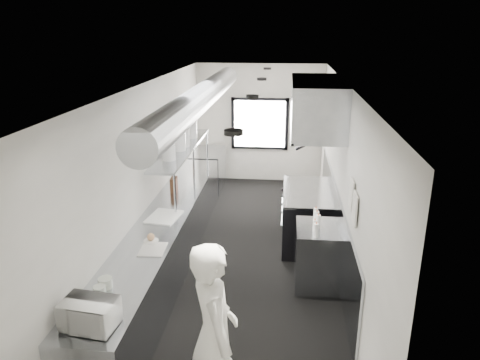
% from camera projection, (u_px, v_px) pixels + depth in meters
% --- Properties ---
extents(floor, '(3.00, 8.00, 0.01)m').
position_uv_depth(floor, '(244.00, 256.00, 7.45)').
color(floor, black).
rests_on(floor, ground).
extents(ceiling, '(3.00, 8.00, 0.01)m').
position_uv_depth(ceiling, '(244.00, 84.00, 6.55)').
color(ceiling, silver).
rests_on(ceiling, wall_back).
extents(wall_back, '(3.00, 0.02, 2.80)m').
position_uv_depth(wall_back, '(260.00, 124.00, 10.77)').
color(wall_back, silver).
rests_on(wall_back, floor).
extents(wall_front, '(3.00, 0.02, 2.80)m').
position_uv_depth(wall_front, '(190.00, 350.00, 3.23)').
color(wall_front, silver).
rests_on(wall_front, floor).
extents(wall_left, '(0.02, 8.00, 2.80)m').
position_uv_depth(wall_left, '(149.00, 173.00, 7.15)').
color(wall_left, silver).
rests_on(wall_left, floor).
extents(wall_right, '(0.02, 8.00, 2.80)m').
position_uv_depth(wall_right, '(342.00, 179.00, 6.85)').
color(wall_right, silver).
rests_on(wall_right, floor).
extents(wall_cladding, '(0.03, 5.50, 1.10)m').
position_uv_depth(wall_cladding, '(335.00, 222.00, 7.41)').
color(wall_cladding, '#9AA1A8').
rests_on(wall_cladding, wall_right).
extents(hvac_duct, '(0.40, 6.40, 0.40)m').
position_uv_depth(hvac_duct, '(202.00, 97.00, 7.08)').
color(hvac_duct, '#9A9EA3').
rests_on(hvac_duct, ceiling).
extents(service_window, '(1.36, 0.05, 1.25)m').
position_uv_depth(service_window, '(260.00, 124.00, 10.74)').
color(service_window, white).
rests_on(service_window, wall_back).
extents(exhaust_hood, '(0.81, 2.20, 0.88)m').
position_uv_depth(exhaust_hood, '(316.00, 106.00, 7.23)').
color(exhaust_hood, '#9AA1A8').
rests_on(exhaust_hood, ceiling).
extents(prep_counter, '(0.70, 6.00, 0.90)m').
position_uv_depth(prep_counter, '(166.00, 242.00, 6.95)').
color(prep_counter, '#9AA1A8').
rests_on(prep_counter, floor).
extents(pass_shelf, '(0.45, 3.00, 0.68)m').
position_uv_depth(pass_shelf, '(182.00, 149.00, 8.02)').
color(pass_shelf, '#9AA1A8').
rests_on(pass_shelf, prep_counter).
extents(range, '(0.88, 1.60, 0.94)m').
position_uv_depth(range, '(307.00, 216.00, 7.86)').
color(range, black).
rests_on(range, floor).
extents(bottle_station, '(0.65, 0.80, 0.90)m').
position_uv_depth(bottle_station, '(318.00, 256.00, 6.54)').
color(bottle_station, '#9AA1A8').
rests_on(bottle_station, floor).
extents(far_work_table, '(0.70, 1.20, 0.90)m').
position_uv_depth(far_work_table, '(207.00, 170.00, 10.43)').
color(far_work_table, '#9AA1A8').
rests_on(far_work_table, floor).
extents(notice_sheet_a, '(0.02, 0.28, 0.38)m').
position_uv_depth(notice_sheet_a, '(351.00, 194.00, 5.66)').
color(notice_sheet_a, silver).
rests_on(notice_sheet_a, wall_right).
extents(notice_sheet_b, '(0.02, 0.28, 0.38)m').
position_uv_depth(notice_sheet_b, '(355.00, 209.00, 5.35)').
color(notice_sheet_b, silver).
rests_on(notice_sheet_b, wall_right).
extents(line_cook, '(0.66, 0.79, 1.85)m').
position_uv_depth(line_cook, '(214.00, 334.00, 4.13)').
color(line_cook, white).
rests_on(line_cook, floor).
extents(microwave, '(0.50, 0.41, 0.28)m').
position_uv_depth(microwave, '(89.00, 314.00, 4.24)').
color(microwave, white).
rests_on(microwave, prep_counter).
extents(deli_tub_a, '(0.16, 0.16, 0.11)m').
position_uv_depth(deli_tub_a, '(105.00, 283.00, 4.91)').
color(deli_tub_a, '#B4BCAE').
rests_on(deli_tub_a, prep_counter).
extents(deli_tub_b, '(0.14, 0.14, 0.09)m').
position_uv_depth(deli_tub_b, '(99.00, 290.00, 4.78)').
color(deli_tub_b, '#B4BCAE').
rests_on(deli_tub_b, prep_counter).
extents(newspaper, '(0.34, 0.41, 0.01)m').
position_uv_depth(newspaper, '(153.00, 249.00, 5.76)').
color(newspaper, silver).
rests_on(newspaper, prep_counter).
extents(small_plate, '(0.26, 0.26, 0.02)m').
position_uv_depth(small_plate, '(151.00, 241.00, 5.97)').
color(small_plate, silver).
rests_on(small_plate, prep_counter).
extents(pastry, '(0.10, 0.10, 0.10)m').
position_uv_depth(pastry, '(151.00, 237.00, 5.95)').
color(pastry, tan).
rests_on(pastry, small_plate).
extents(cutting_board, '(0.50, 0.62, 0.02)m').
position_uv_depth(cutting_board, '(164.00, 217.00, 6.73)').
color(cutting_board, silver).
rests_on(cutting_board, prep_counter).
extents(knife_block, '(0.12, 0.23, 0.24)m').
position_uv_depth(knife_block, '(174.00, 185.00, 7.76)').
color(knife_block, '#552D1E').
rests_on(knife_block, prep_counter).
extents(plate_stack_a, '(0.26, 0.26, 0.25)m').
position_uv_depth(plate_stack_a, '(169.00, 152.00, 7.20)').
color(plate_stack_a, silver).
rests_on(plate_stack_a, pass_shelf).
extents(plate_stack_b, '(0.28, 0.28, 0.32)m').
position_uv_depth(plate_stack_b, '(178.00, 141.00, 7.75)').
color(plate_stack_b, silver).
rests_on(plate_stack_b, pass_shelf).
extents(plate_stack_c, '(0.28, 0.28, 0.34)m').
position_uv_depth(plate_stack_c, '(183.00, 137.00, 8.01)').
color(plate_stack_c, silver).
rests_on(plate_stack_c, pass_shelf).
extents(plate_stack_d, '(0.27, 0.27, 0.35)m').
position_uv_depth(plate_stack_d, '(191.00, 129.00, 8.62)').
color(plate_stack_d, silver).
rests_on(plate_stack_d, pass_shelf).
extents(squeeze_bottle_a, '(0.07, 0.07, 0.19)m').
position_uv_depth(squeeze_bottle_a, '(316.00, 230.00, 6.08)').
color(squeeze_bottle_a, silver).
rests_on(squeeze_bottle_a, bottle_station).
extents(squeeze_bottle_b, '(0.06, 0.06, 0.16)m').
position_uv_depth(squeeze_bottle_b, '(315.00, 225.00, 6.27)').
color(squeeze_bottle_b, silver).
rests_on(squeeze_bottle_b, bottle_station).
extents(squeeze_bottle_c, '(0.07, 0.07, 0.20)m').
position_uv_depth(squeeze_bottle_c, '(318.00, 222.00, 6.33)').
color(squeeze_bottle_c, silver).
rests_on(squeeze_bottle_c, bottle_station).
extents(squeeze_bottle_d, '(0.08, 0.08, 0.19)m').
position_uv_depth(squeeze_bottle_d, '(317.00, 218.00, 6.47)').
color(squeeze_bottle_d, silver).
rests_on(squeeze_bottle_d, bottle_station).
extents(squeeze_bottle_e, '(0.07, 0.07, 0.19)m').
position_uv_depth(squeeze_bottle_e, '(316.00, 214.00, 6.60)').
color(squeeze_bottle_e, silver).
rests_on(squeeze_bottle_e, bottle_station).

